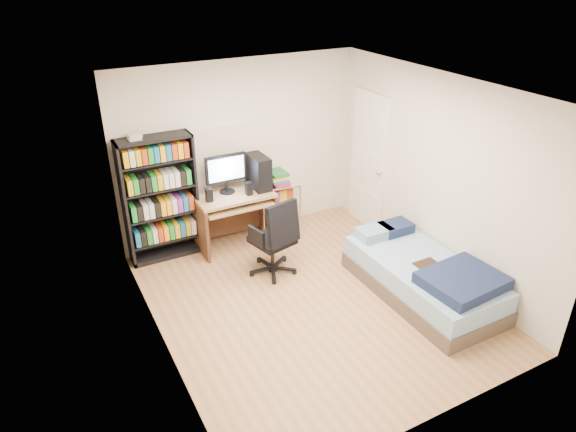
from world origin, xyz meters
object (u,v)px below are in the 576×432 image
media_shelf (160,198)px  office_chair (275,250)px  computer_desk (240,196)px  bed (424,277)px

media_shelf → office_chair: size_ratio=1.68×
media_shelf → computer_desk: media_shelf is taller
computer_desk → office_chair: computer_desk is taller
media_shelf → office_chair: media_shelf is taller
media_shelf → computer_desk: size_ratio=1.33×
office_chair → bed: size_ratio=0.53×
computer_desk → bed: 2.66m
computer_desk → office_chair: 1.02m
office_chair → bed: office_chair is taller
office_chair → media_shelf: bearing=122.5°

